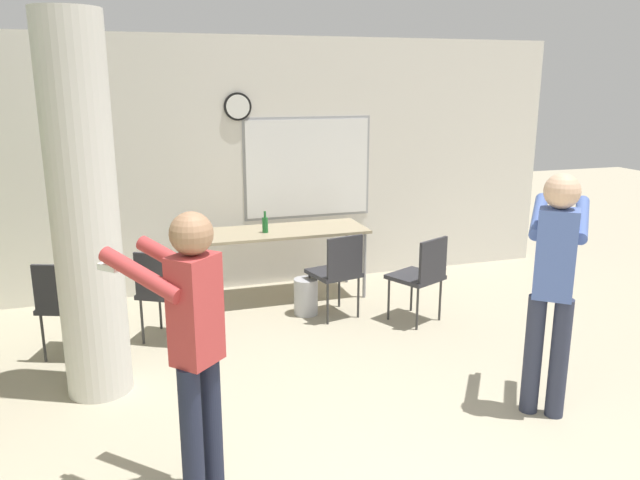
{
  "coord_description": "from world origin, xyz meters",
  "views": [
    {
      "loc": [
        -1.12,
        -1.85,
        2.33
      ],
      "look_at": [
        0.24,
        2.37,
        1.19
      ],
      "focal_mm": 35.0,
      "sensor_mm": 36.0,
      "label": 1
    }
  ],
  "objects_px": {
    "bottle_on_table": "(265,224)",
    "chair_table_left": "(164,288)",
    "person_playing_side": "(554,276)",
    "person_playing_front": "(193,337)",
    "folding_table": "(280,234)",
    "chair_near_pillar": "(66,301)",
    "chair_table_right": "(338,269)",
    "chair_mid_room": "(421,273)"
  },
  "relations": [
    {
      "from": "bottle_on_table",
      "to": "person_playing_front",
      "type": "bearing_deg",
      "value": -109.64
    },
    {
      "from": "chair_table_left",
      "to": "chair_mid_room",
      "type": "xyz_separation_m",
      "value": [
        2.42,
        -0.29,
        0.0
      ]
    },
    {
      "from": "chair_mid_room",
      "to": "person_playing_side",
      "type": "distance_m",
      "value": 1.9
    },
    {
      "from": "folding_table",
      "to": "person_playing_front",
      "type": "distance_m",
      "value": 3.42
    },
    {
      "from": "person_playing_side",
      "to": "chair_table_right",
      "type": "bearing_deg",
      "value": 110.01
    },
    {
      "from": "chair_near_pillar",
      "to": "chair_table_left",
      "type": "relative_size",
      "value": 1.0
    },
    {
      "from": "chair_table_right",
      "to": "person_playing_front",
      "type": "relative_size",
      "value": 0.52
    },
    {
      "from": "folding_table",
      "to": "chair_near_pillar",
      "type": "xyz_separation_m",
      "value": [
        -2.11,
        -0.93,
        -0.2
      ]
    },
    {
      "from": "folding_table",
      "to": "chair_mid_room",
      "type": "bearing_deg",
      "value": -44.77
    },
    {
      "from": "chair_table_right",
      "to": "person_playing_side",
      "type": "relative_size",
      "value": 0.5
    },
    {
      "from": "chair_mid_room",
      "to": "person_playing_front",
      "type": "bearing_deg",
      "value": -139.82
    },
    {
      "from": "bottle_on_table",
      "to": "chair_table_right",
      "type": "relative_size",
      "value": 0.26
    },
    {
      "from": "chair_near_pillar",
      "to": "person_playing_side",
      "type": "distance_m",
      "value": 3.91
    },
    {
      "from": "chair_table_right",
      "to": "person_playing_side",
      "type": "bearing_deg",
      "value": -69.99
    },
    {
      "from": "folding_table",
      "to": "chair_table_right",
      "type": "xyz_separation_m",
      "value": [
        0.39,
        -0.76,
        -0.2
      ]
    },
    {
      "from": "chair_table_right",
      "to": "chair_near_pillar",
      "type": "xyz_separation_m",
      "value": [
        -2.5,
        -0.17,
        0.0
      ]
    },
    {
      "from": "chair_table_right",
      "to": "chair_table_left",
      "type": "bearing_deg",
      "value": -177.62
    },
    {
      "from": "bottle_on_table",
      "to": "chair_near_pillar",
      "type": "height_order",
      "value": "bottle_on_table"
    },
    {
      "from": "person_playing_front",
      "to": "chair_table_right",
      "type": "bearing_deg",
      "value": 55.1
    },
    {
      "from": "person_playing_front",
      "to": "chair_table_left",
      "type": "bearing_deg",
      "value": 90.33
    },
    {
      "from": "chair_table_left",
      "to": "person_playing_front",
      "type": "height_order",
      "value": "person_playing_front"
    },
    {
      "from": "folding_table",
      "to": "chair_table_left",
      "type": "bearing_deg",
      "value": -147.38
    },
    {
      "from": "chair_near_pillar",
      "to": "person_playing_front",
      "type": "relative_size",
      "value": 0.52
    },
    {
      "from": "chair_table_left",
      "to": "person_playing_side",
      "type": "distance_m",
      "value": 3.31
    },
    {
      "from": "chair_table_left",
      "to": "person_playing_side",
      "type": "height_order",
      "value": "person_playing_side"
    },
    {
      "from": "chair_near_pillar",
      "to": "chair_mid_room",
      "type": "relative_size",
      "value": 1.0
    },
    {
      "from": "person_playing_side",
      "to": "chair_table_left",
      "type": "bearing_deg",
      "value": 139.51
    },
    {
      "from": "chair_mid_room",
      "to": "chair_table_right",
      "type": "bearing_deg",
      "value": 153.77
    },
    {
      "from": "chair_table_left",
      "to": "person_playing_front",
      "type": "bearing_deg",
      "value": -89.67
    },
    {
      "from": "chair_near_pillar",
      "to": "person_playing_side",
      "type": "xyz_separation_m",
      "value": [
        3.3,
        -2.02,
        0.51
      ]
    },
    {
      "from": "folding_table",
      "to": "chair_mid_room",
      "type": "xyz_separation_m",
      "value": [
        1.13,
        -1.12,
        -0.2
      ]
    },
    {
      "from": "person_playing_front",
      "to": "bottle_on_table",
      "type": "bearing_deg",
      "value": 70.36
    },
    {
      "from": "bottle_on_table",
      "to": "chair_table_left",
      "type": "relative_size",
      "value": 0.26
    },
    {
      "from": "chair_near_pillar",
      "to": "chair_table_left",
      "type": "xyz_separation_m",
      "value": [
        0.82,
        0.1,
        0.0
      ]
    },
    {
      "from": "chair_mid_room",
      "to": "chair_table_left",
      "type": "bearing_deg",
      "value": 173.11
    },
    {
      "from": "chair_near_pillar",
      "to": "chair_mid_room",
      "type": "bearing_deg",
      "value": -3.46
    },
    {
      "from": "chair_table_left",
      "to": "person_playing_front",
      "type": "xyz_separation_m",
      "value": [
        0.01,
        -2.33,
        0.48
      ]
    },
    {
      "from": "bottle_on_table",
      "to": "chair_table_right",
      "type": "xyz_separation_m",
      "value": [
        0.57,
        -0.7,
        -0.34
      ]
    },
    {
      "from": "chair_mid_room",
      "to": "bottle_on_table",
      "type": "bearing_deg",
      "value": 140.97
    },
    {
      "from": "person_playing_front",
      "to": "person_playing_side",
      "type": "height_order",
      "value": "person_playing_side"
    },
    {
      "from": "bottle_on_table",
      "to": "person_playing_front",
      "type": "xyz_separation_m",
      "value": [
        -1.1,
        -3.09,
        0.14
      ]
    },
    {
      "from": "bottle_on_table",
      "to": "chair_table_left",
      "type": "xyz_separation_m",
      "value": [
        -1.12,
        -0.77,
        -0.34
      ]
    }
  ]
}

